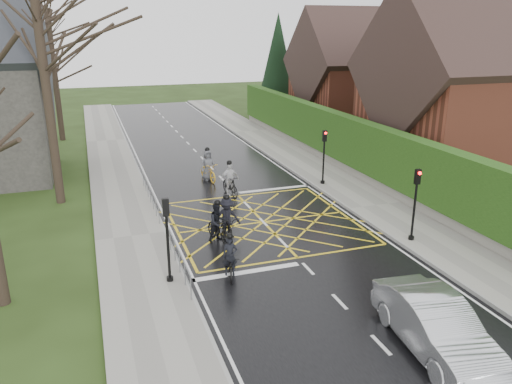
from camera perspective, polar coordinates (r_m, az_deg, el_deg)
ground at (r=23.26m, az=0.84°, el=-3.46°), size 120.00×120.00×0.00m
road at (r=23.26m, az=0.84°, el=-3.45°), size 9.00×80.00×0.01m
sidewalk_right at (r=25.76m, az=13.52°, el=-1.61°), size 3.00×80.00×0.15m
sidewalk_left at (r=22.09m, az=-14.03°, el=-5.05°), size 3.00×80.00×0.15m
stone_wall at (r=31.44m, az=10.52°, el=2.73°), size 0.50×38.00×0.70m
hedge at (r=31.02m, az=10.71°, el=5.85°), size 0.90×38.00×2.80m
house_near at (r=33.07m, az=23.55°, el=10.05°), size 11.80×9.80×11.30m
house_far at (r=44.43m, az=11.28°, el=12.46°), size 9.80×8.80×10.30m
conifer at (r=49.85m, az=2.50°, el=14.12°), size 4.60×4.60×10.00m
tree_near at (r=26.39m, az=-23.41°, el=15.32°), size 9.24×9.24×11.44m
tree_mid at (r=34.43m, az=-24.45°, el=16.77°), size 10.08×10.08×12.48m
tree_far at (r=42.40m, az=-22.35°, el=15.06°), size 8.40×8.40×10.40m
railing_south at (r=18.76m, az=-9.04°, el=-6.67°), size 0.05×5.04×1.03m
railing_north at (r=25.70m, az=-12.02°, el=0.13°), size 0.05×6.04×1.03m
traffic_light_ne at (r=28.35m, az=7.74°, el=3.92°), size 0.24×0.31×3.21m
traffic_light_se at (r=21.50m, az=17.67°, el=-1.50°), size 0.24×0.31×3.21m
traffic_light_sw at (r=17.44m, az=-10.06°, el=-5.54°), size 0.24×0.31×3.21m
cyclist_rear at (r=18.25m, az=-2.92°, el=-8.03°), size 0.98×1.79×1.66m
cyclist_back at (r=21.05m, az=-4.35°, el=-3.88°), size 0.98×1.91×1.84m
cyclist_mid at (r=21.35m, az=-3.32°, el=-3.47°), size 1.21×2.06×1.96m
cyclist_front at (r=26.70m, az=-3.01°, el=1.06°), size 1.10×2.00×1.95m
cyclist_lead at (r=29.54m, az=-5.50°, el=2.64°), size 1.05×2.14×1.99m
car at (r=15.12m, az=19.85°, el=-14.19°), size 2.11×4.87×1.56m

